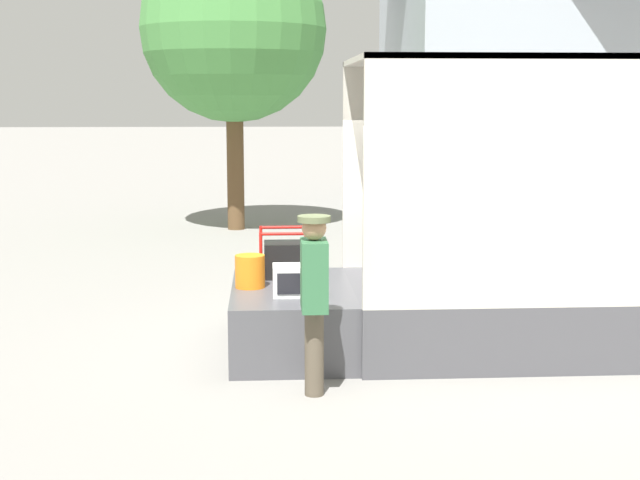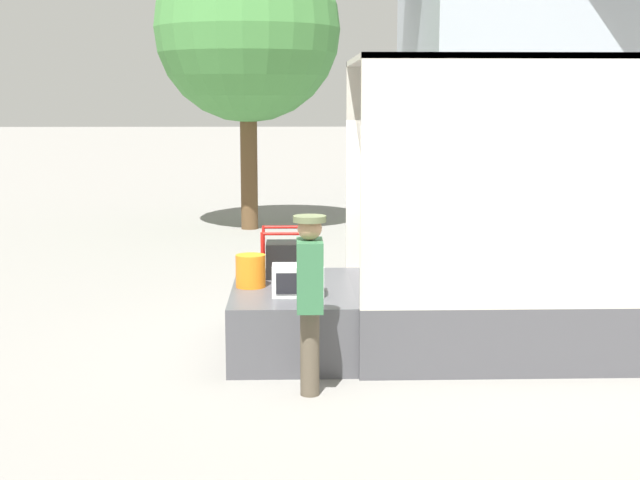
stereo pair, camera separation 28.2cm
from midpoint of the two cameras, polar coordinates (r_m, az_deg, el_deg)
name	(u,v)px [view 2 (the right image)]	position (r m, az deg, el deg)	size (l,w,h in m)	color
ground_plane	(352,348)	(10.00, 2.84, -6.95)	(160.00, 160.00, 0.00)	gray
tailgate_deck	(292,318)	(9.88, -0.96, -5.02)	(1.32, 2.19, 0.71)	#4C4C51
microwave	(298,280)	(9.34, -0.57, -2.59)	(0.54, 0.35, 0.32)	white
portable_generator	(288,259)	(10.32, -1.31, -1.20)	(0.57, 0.55, 0.56)	black
orange_bucket	(251,271)	(9.76, -3.64, -1.99)	(0.33, 0.33, 0.36)	orange
worker_person	(310,286)	(8.22, 0.32, -2.98)	(0.31, 0.44, 1.70)	brown
house_backdrop	(584,44)	(24.14, 16.86, 11.93)	(9.07, 7.98, 8.12)	#A8B2BC
street_tree	(247,30)	(18.97, -4.24, 13.28)	(3.86, 3.86, 6.11)	brown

